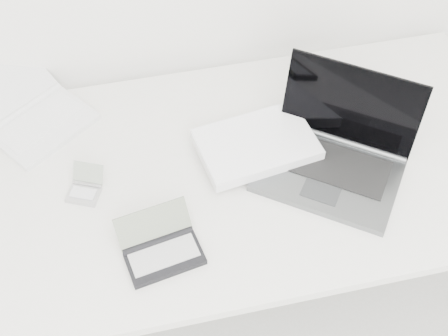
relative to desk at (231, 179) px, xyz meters
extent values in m
cube|color=white|center=(0.00, 0.00, 0.03)|extent=(1.60, 0.80, 0.03)
cylinder|color=silver|center=(0.75, 0.35, -0.33)|extent=(0.04, 0.04, 0.70)
cube|color=#5B5E60|center=(0.24, -0.09, 0.06)|extent=(0.44, 0.41, 0.02)
cube|color=black|center=(0.26, -0.06, 0.07)|extent=(0.32, 0.28, 0.00)
cube|color=black|center=(0.33, 0.04, 0.18)|extent=(0.33, 0.26, 0.22)
cylinder|color=#5B5E60|center=(0.31, 0.01, 0.07)|extent=(0.30, 0.23, 0.02)
cube|color=#333638|center=(0.20, -0.14, 0.07)|extent=(0.11, 0.11, 0.00)
cube|color=white|center=(0.08, 0.04, 0.08)|extent=(0.33, 0.25, 0.03)
cube|color=white|center=(0.08, 0.04, 0.10)|extent=(0.33, 0.24, 0.00)
cube|color=white|center=(-0.48, 0.25, 0.06)|extent=(0.32, 0.30, 0.02)
cube|color=silver|center=(-0.49, 0.27, 0.07)|extent=(0.25, 0.22, 0.00)
cube|color=silver|center=(-0.58, 0.39, 0.10)|extent=(0.30, 0.27, 0.08)
cylinder|color=white|center=(-0.53, 0.33, 0.07)|extent=(0.22, 0.17, 0.02)
cube|color=#B6B5BA|center=(-0.39, 0.00, 0.05)|extent=(0.10, 0.09, 0.01)
cube|color=#B5B5B9|center=(-0.39, 0.00, 0.06)|extent=(0.07, 0.06, 0.00)
cube|color=#9AA698|center=(-0.37, 0.04, 0.08)|extent=(0.09, 0.06, 0.05)
cylinder|color=#B6B5BA|center=(-0.38, 0.02, 0.06)|extent=(0.08, 0.04, 0.01)
cube|color=black|center=(-0.22, -0.24, 0.05)|extent=(0.19, 0.12, 0.02)
cube|color=#9B9B9B|center=(-0.22, -0.23, 0.06)|extent=(0.17, 0.09, 0.00)
cube|color=slate|center=(-0.23, -0.16, 0.10)|extent=(0.19, 0.09, 0.07)
cylinder|color=black|center=(-0.23, -0.19, 0.06)|extent=(0.18, 0.05, 0.02)
camera|label=1|loc=(-0.25, -1.01, 1.35)|focal=50.00mm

